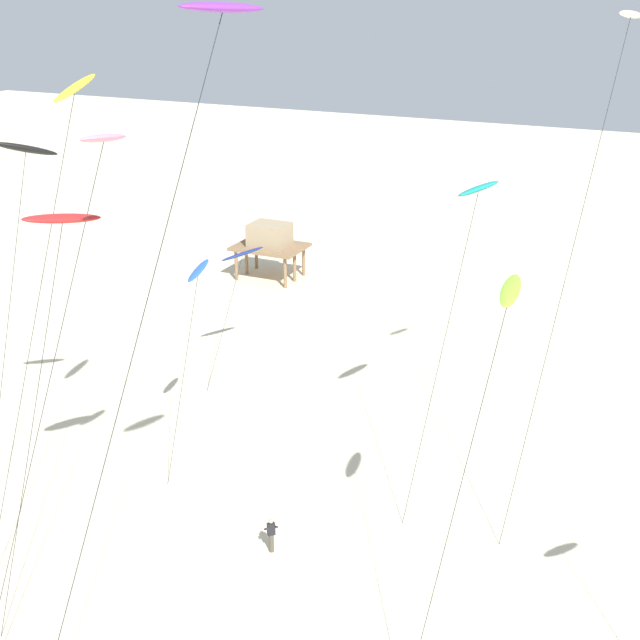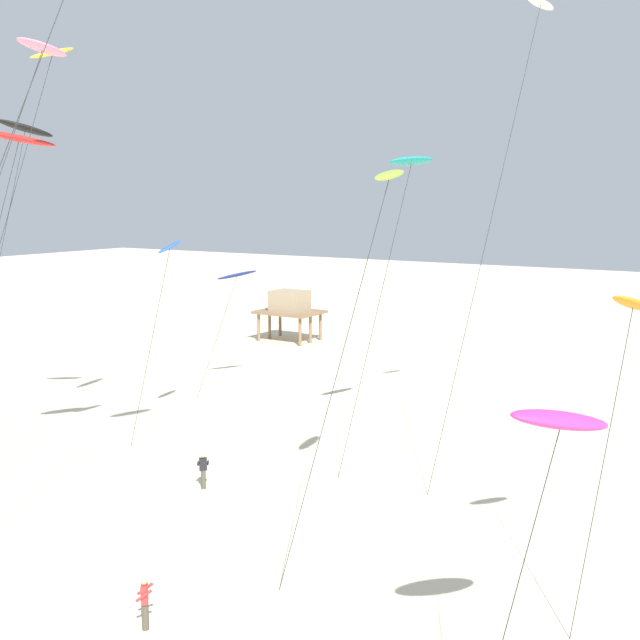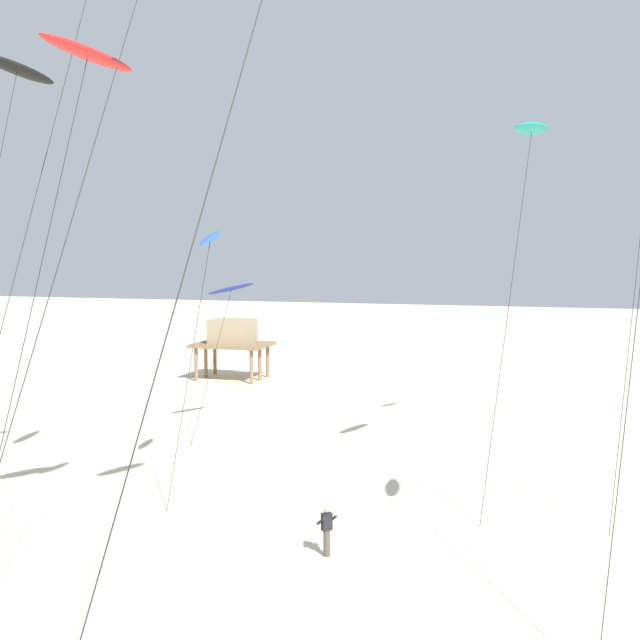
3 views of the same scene
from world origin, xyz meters
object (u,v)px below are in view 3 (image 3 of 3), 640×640
kite_teal (532,131)px  kite_red (87,56)px  stilt_house (232,336)px  kite_black (16,72)px  kite_flyer_middle (327,530)px  kite_blue (210,243)px  kite_navy (231,290)px

kite_teal → kite_red: (-11.51, -13.67, 0.67)m
kite_teal → stilt_house: (-23.35, 23.78, -11.48)m
kite_black → kite_flyer_middle: kite_black is taller
kite_black → kite_blue: kite_black is taller
kite_teal → stilt_house: kite_teal is taller
kite_flyer_middle → stilt_house: size_ratio=0.29×
kite_blue → kite_red: (0.82, -9.75, 5.14)m
kite_black → kite_red: (6.41, -5.32, -1.05)m
kite_teal → kite_blue: 13.69m
kite_flyer_middle → kite_blue: bearing=141.3°
kite_flyer_middle → stilt_house: stilt_house is taller
kite_teal → kite_blue: bearing=-162.4°
kite_red → kite_blue: bearing=94.8°
kite_blue → kite_flyer_middle: size_ratio=6.56×
kite_navy → kite_flyer_middle: bearing=-57.1°
kite_teal → kite_flyer_middle: bearing=-122.5°
kite_navy → kite_black: 17.28m
kite_red → stilt_house: 41.12m
kite_teal → kite_red: bearing=-130.1°
kite_teal → kite_black: size_ratio=0.88×
kite_navy → kite_blue: (3.58, -10.39, 2.43)m
kite_black → kite_flyer_middle: (12.10, -0.77, -15.66)m
kite_flyer_middle → stilt_house: (-17.53, 32.91, 2.45)m
kite_flyer_middle → stilt_house: bearing=118.0°
kite_navy → kite_red: kite_red is taller
kite_navy → kite_flyer_middle: kite_navy is taller
kite_navy → stilt_house: size_ratio=1.48×
kite_red → kite_black: bearing=140.3°
kite_teal → kite_black: bearing=-155.0°
kite_black → kite_flyer_middle: 19.81m
kite_navy → kite_blue: bearing=-71.0°
kite_black → kite_blue: size_ratio=1.58×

